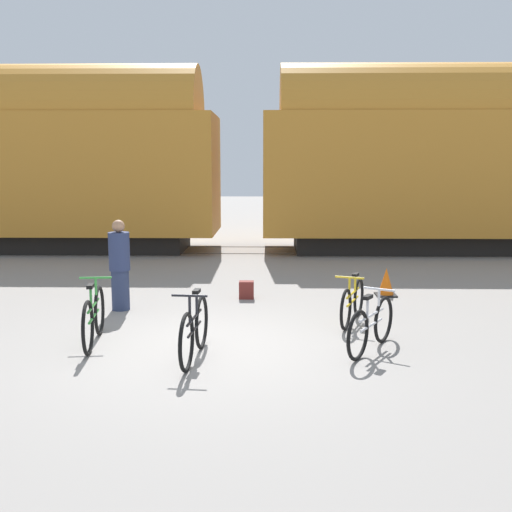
{
  "coord_description": "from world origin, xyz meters",
  "views": [
    {
      "loc": [
        0.86,
        -8.18,
        2.57
      ],
      "look_at": [
        0.65,
        1.35,
        1.1
      ],
      "focal_mm": 42.0,
      "sensor_mm": 36.0,
      "label": 1
    }
  ],
  "objects_px": {
    "bicycle_yellow": "(353,302)",
    "bicycle_silver": "(371,326)",
    "freight_train": "(240,155)",
    "person_in_navy": "(120,266)",
    "bicycle_black": "(194,330)",
    "traffic_cone": "(386,283)",
    "backpack": "(246,290)",
    "bicycle_green": "(94,317)"
  },
  "relations": [
    {
      "from": "bicycle_green",
      "to": "bicycle_silver",
      "type": "height_order",
      "value": "bicycle_green"
    },
    {
      "from": "backpack",
      "to": "person_in_navy",
      "type": "bearing_deg",
      "value": -156.89
    },
    {
      "from": "bicycle_green",
      "to": "bicycle_yellow",
      "type": "bearing_deg",
      "value": 18.13
    },
    {
      "from": "bicycle_black",
      "to": "bicycle_green",
      "type": "bearing_deg",
      "value": 157.38
    },
    {
      "from": "bicycle_silver",
      "to": "person_in_navy",
      "type": "relative_size",
      "value": 0.89
    },
    {
      "from": "bicycle_yellow",
      "to": "traffic_cone",
      "type": "distance_m",
      "value": 2.26
    },
    {
      "from": "freight_train",
      "to": "bicycle_green",
      "type": "xyz_separation_m",
      "value": [
        -1.65,
        -9.54,
        -2.45
      ]
    },
    {
      "from": "bicycle_green",
      "to": "person_in_navy",
      "type": "height_order",
      "value": "person_in_navy"
    },
    {
      "from": "bicycle_yellow",
      "to": "bicycle_silver",
      "type": "bearing_deg",
      "value": -88.03
    },
    {
      "from": "freight_train",
      "to": "bicycle_green",
      "type": "distance_m",
      "value": 9.99
    },
    {
      "from": "freight_train",
      "to": "backpack",
      "type": "xyz_separation_m",
      "value": [
        0.43,
        -6.54,
        -2.68
      ]
    },
    {
      "from": "bicycle_black",
      "to": "bicycle_yellow",
      "type": "height_order",
      "value": "bicycle_black"
    },
    {
      "from": "bicycle_black",
      "to": "bicycle_silver",
      "type": "xyz_separation_m",
      "value": [
        2.4,
        0.4,
        -0.03
      ]
    },
    {
      "from": "freight_train",
      "to": "person_in_navy",
      "type": "distance_m",
      "value": 7.95
    },
    {
      "from": "bicycle_black",
      "to": "bicycle_silver",
      "type": "relative_size",
      "value": 1.2
    },
    {
      "from": "bicycle_yellow",
      "to": "traffic_cone",
      "type": "bearing_deg",
      "value": 65.32
    },
    {
      "from": "bicycle_black",
      "to": "traffic_cone",
      "type": "relative_size",
      "value": 3.1
    },
    {
      "from": "freight_train",
      "to": "bicycle_black",
      "type": "distance_m",
      "value": 10.47
    },
    {
      "from": "bicycle_yellow",
      "to": "bicycle_black",
      "type": "bearing_deg",
      "value": -140.99
    },
    {
      "from": "bicycle_green",
      "to": "bicycle_black",
      "type": "bearing_deg",
      "value": -22.62
    },
    {
      "from": "bicycle_silver",
      "to": "bicycle_yellow",
      "type": "bearing_deg",
      "value": 91.97
    },
    {
      "from": "bicycle_green",
      "to": "backpack",
      "type": "height_order",
      "value": "bicycle_green"
    },
    {
      "from": "bicycle_silver",
      "to": "traffic_cone",
      "type": "distance_m",
      "value": 3.67
    },
    {
      "from": "person_in_navy",
      "to": "traffic_cone",
      "type": "relative_size",
      "value": 2.92
    },
    {
      "from": "freight_train",
      "to": "bicycle_yellow",
      "type": "xyz_separation_m",
      "value": [
        2.23,
        -8.27,
        -2.5
      ]
    },
    {
      "from": "bicycle_yellow",
      "to": "person_in_navy",
      "type": "bearing_deg",
      "value": 168.77
    },
    {
      "from": "bicycle_yellow",
      "to": "bicycle_silver",
      "type": "height_order",
      "value": "bicycle_silver"
    },
    {
      "from": "person_in_navy",
      "to": "bicycle_green",
      "type": "bearing_deg",
      "value": -39.87
    },
    {
      "from": "bicycle_green",
      "to": "person_in_navy",
      "type": "relative_size",
      "value": 1.08
    },
    {
      "from": "freight_train",
      "to": "bicycle_yellow",
      "type": "relative_size",
      "value": 34.15
    },
    {
      "from": "bicycle_silver",
      "to": "backpack",
      "type": "height_order",
      "value": "bicycle_silver"
    },
    {
      "from": "bicycle_green",
      "to": "bicycle_silver",
      "type": "distance_m",
      "value": 3.93
    },
    {
      "from": "freight_train",
      "to": "person_in_navy",
      "type": "height_order",
      "value": "freight_train"
    },
    {
      "from": "traffic_cone",
      "to": "backpack",
      "type": "bearing_deg",
      "value": -173.32
    },
    {
      "from": "bicycle_black",
      "to": "traffic_cone",
      "type": "height_order",
      "value": "bicycle_black"
    },
    {
      "from": "bicycle_black",
      "to": "person_in_navy",
      "type": "distance_m",
      "value": 3.19
    },
    {
      "from": "bicycle_yellow",
      "to": "person_in_navy",
      "type": "distance_m",
      "value": 4.1
    },
    {
      "from": "backpack",
      "to": "bicycle_silver",
      "type": "bearing_deg",
      "value": -60.26
    },
    {
      "from": "bicycle_black",
      "to": "bicycle_green",
      "type": "xyz_separation_m",
      "value": [
        -1.52,
        0.63,
        0.0
      ]
    },
    {
      "from": "bicycle_silver",
      "to": "person_in_navy",
      "type": "xyz_separation_m",
      "value": [
        -4.05,
        2.3,
        0.43
      ]
    },
    {
      "from": "person_in_navy",
      "to": "traffic_cone",
      "type": "height_order",
      "value": "person_in_navy"
    },
    {
      "from": "bicycle_silver",
      "to": "traffic_cone",
      "type": "height_order",
      "value": "bicycle_silver"
    }
  ]
}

